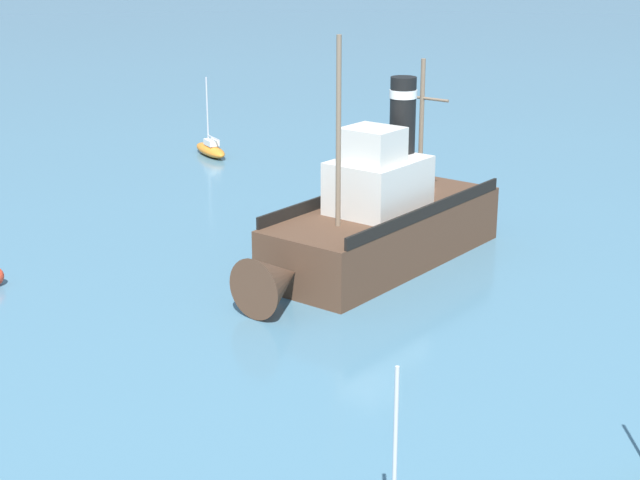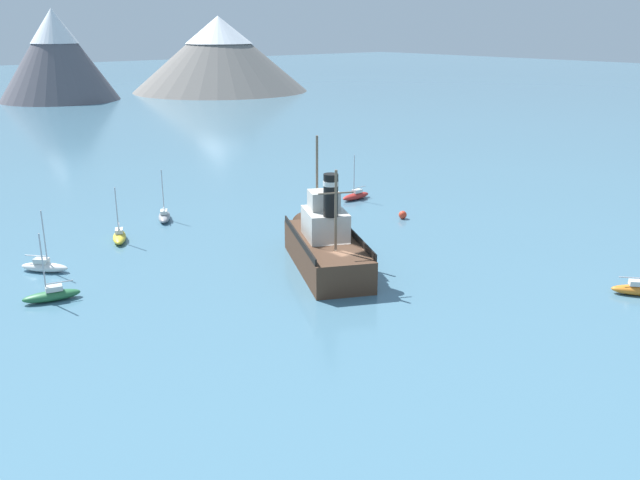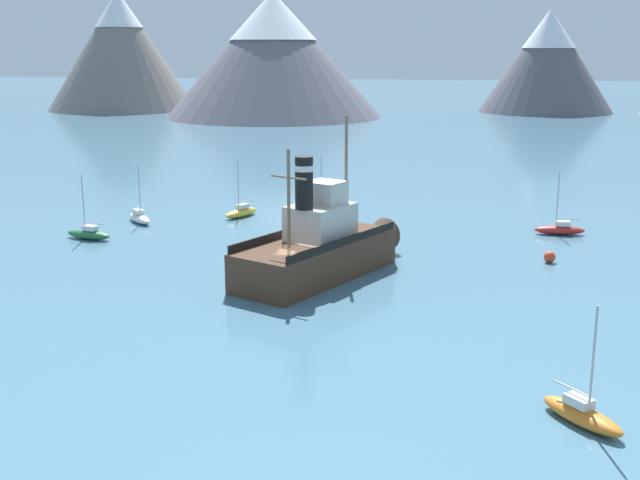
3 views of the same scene
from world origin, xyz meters
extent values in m
plane|color=#477289|center=(0.00, 0.00, 0.00)|extent=(600.00, 600.00, 0.00)
cube|color=#4C3323|center=(0.51, 2.53, 1.20)|extent=(9.28, 12.70, 2.40)
cone|color=#4C3323|center=(3.71, 8.98, 1.20)|extent=(3.17, 3.20, 2.35)
cube|color=beige|center=(0.73, 2.98, 3.50)|extent=(4.47, 4.92, 2.20)
cube|color=beige|center=(0.95, 3.43, 5.30)|extent=(2.86, 2.77, 1.40)
cylinder|color=black|center=(-0.02, 1.46, 6.20)|extent=(1.10, 1.10, 3.20)
cylinder|color=silver|center=(-0.02, 1.46, 7.10)|extent=(1.16, 1.16, 0.35)
cylinder|color=#75604C|center=(1.98, 5.49, 6.15)|extent=(0.20, 0.20, 7.50)
cylinder|color=#75604C|center=(-0.69, 0.11, 5.40)|extent=(0.20, 0.20, 6.00)
cylinder|color=#75604C|center=(-0.69, 0.11, 6.72)|extent=(2.38, 1.26, 0.12)
cube|color=black|center=(-1.42, 3.49, 2.65)|extent=(5.18, 10.26, 0.50)
cube|color=black|center=(2.44, 1.57, 2.65)|extent=(5.18, 10.26, 0.50)
ellipsoid|color=orange|center=(14.07, -15.56, 0.35)|extent=(3.29, 3.61, 0.70)
cube|color=silver|center=(13.94, -15.40, 0.88)|extent=(1.20, 1.25, 0.36)
cylinder|color=#B7B7BC|center=(14.26, -15.78, 2.80)|extent=(0.10, 0.10, 4.20)
cylinder|color=#B7B7BC|center=(13.68, -15.10, 1.25)|extent=(1.22, 1.43, 0.08)
cylinder|color=#B7B7BC|center=(-2.63, 23.34, 2.80)|extent=(0.10, 0.10, 4.20)
camera|label=1|loc=(-4.83, 42.17, 13.77)|focal=55.00mm
camera|label=2|loc=(-31.46, -35.23, 18.24)|focal=38.00mm
camera|label=3|loc=(8.81, -45.24, 14.26)|focal=45.00mm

